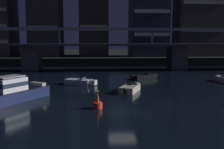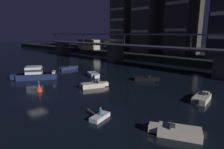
# 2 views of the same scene
# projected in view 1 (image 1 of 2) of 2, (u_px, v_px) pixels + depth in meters

# --- Properties ---
(ground_plane) EXTENTS (400.00, 400.00, 0.00)m
(ground_plane) POSITION_uv_depth(u_px,v_px,m) (122.00, 112.00, 22.81)
(ground_plane) COLOR black
(far_riverbank) EXTENTS (240.00, 80.00, 2.20)m
(far_riverbank) POSITION_uv_depth(u_px,v_px,m) (101.00, 55.00, 103.93)
(far_riverbank) COLOR black
(far_riverbank) RESTS_ON ground
(river_bridge) EXTENTS (104.12, 6.40, 9.38)m
(river_bridge) POSITION_uv_depth(u_px,v_px,m) (106.00, 51.00, 56.02)
(river_bridge) COLOR #4C4944
(river_bridge) RESTS_ON ground
(tower_east_tall) EXTENTS (10.44, 9.88, 31.64)m
(tower_east_tall) POSITION_uv_depth(u_px,v_px,m) (149.00, 2.00, 71.84)
(tower_east_tall) COLOR #282833
(tower_east_tall) RESTS_ON far_riverbank
(cabin_cruiser_near_left) EXTENTS (6.71, 8.78, 2.79)m
(cabin_cruiser_near_left) POSITION_uv_depth(u_px,v_px,m) (12.00, 92.00, 26.86)
(cabin_cruiser_near_left) COLOR #19234C
(cabin_cruiser_near_left) RESTS_ON ground
(speedboat_near_right) EXTENTS (2.47, 5.23, 1.16)m
(speedboat_near_right) POSITION_uv_depth(u_px,v_px,m) (3.00, 82.00, 37.47)
(speedboat_near_right) COLOR #19234C
(speedboat_near_right) RESTS_ON ground
(speedboat_mid_left) EXTENTS (3.24, 5.01, 1.16)m
(speedboat_mid_left) POSITION_uv_depth(u_px,v_px,m) (130.00, 88.00, 32.38)
(speedboat_mid_left) COLOR beige
(speedboat_mid_left) RESTS_ON ground
(speedboat_mid_right) EXTENTS (5.03, 3.20, 1.16)m
(speedboat_mid_right) POSITION_uv_depth(u_px,v_px,m) (80.00, 82.00, 37.50)
(speedboat_mid_right) COLOR silver
(speedboat_mid_right) RESTS_ON ground
(speedboat_far_left) EXTENTS (4.91, 3.48, 1.16)m
(speedboat_far_left) POSITION_uv_depth(u_px,v_px,m) (144.00, 77.00, 43.04)
(speedboat_far_left) COLOR black
(speedboat_far_left) RESTS_ON ground
(channel_buoy) EXTENTS (0.90, 0.90, 1.76)m
(channel_buoy) POSITION_uv_depth(u_px,v_px,m) (98.00, 104.00, 24.11)
(channel_buoy) COLOR red
(channel_buoy) RESTS_ON ground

